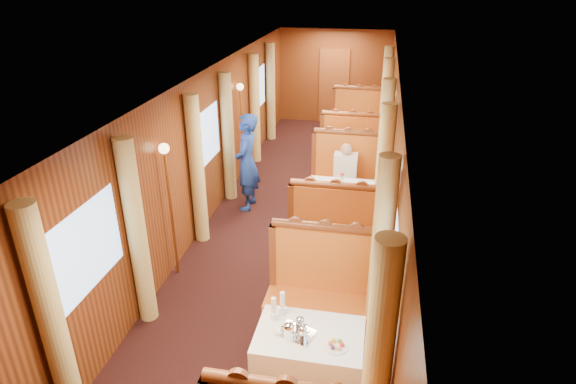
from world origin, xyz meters
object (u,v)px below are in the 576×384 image
(banquette_far_aft, at_px, (357,124))
(passenger, at_px, (345,170))
(table_near, at_px, (309,363))
(banquette_far_fwd, at_px, (351,152))
(fruit_plate, at_px, (336,345))
(steward, at_px, (247,162))
(teapot_back, at_px, (300,325))
(banquette_mid_fwd, at_px, (334,235))
(table_mid, at_px, (340,207))
(banquette_mid_aft, at_px, (346,180))
(tea_tray, at_px, (296,333))
(banquette_near_aft, at_px, (322,297))
(teapot_left, at_px, (289,333))
(rose_vase_far, at_px, (356,116))
(rose_vase_mid, at_px, (342,177))
(table_far, at_px, (354,139))
(teapot_right, at_px, (302,334))

(banquette_far_aft, relative_size, passenger, 1.76)
(table_near, bearing_deg, banquette_far_fwd, 90.00)
(fruit_plate, relative_size, steward, 0.13)
(banquette_far_fwd, xyz_separation_m, teapot_back, (-0.10, -5.95, 0.39))
(banquette_mid_fwd, bearing_deg, table_mid, 90.00)
(table_near, bearing_deg, banquette_mid_aft, 90.00)
(table_mid, relative_size, tea_tray, 3.09)
(banquette_far_fwd, bearing_deg, table_mid, -90.00)
(banquette_far_aft, xyz_separation_m, fruit_plate, (0.27, -8.14, 0.35))
(banquette_near_aft, xyz_separation_m, fruit_plate, (0.27, -1.14, 0.35))
(steward, bearing_deg, fruit_plate, 24.57)
(table_mid, relative_size, teapot_left, 5.75)
(fruit_plate, bearing_deg, tea_tray, 165.07)
(table_near, xyz_separation_m, table_mid, (0.00, 3.50, 0.00))
(banquette_mid_aft, relative_size, fruit_plate, 5.98)
(rose_vase_far, relative_size, steward, 0.21)
(banquette_mid_aft, relative_size, teapot_left, 7.34)
(banquette_mid_fwd, xyz_separation_m, rose_vase_mid, (0.00, 0.98, 0.50))
(banquette_mid_fwd, bearing_deg, banquette_mid_aft, 90.00)
(teapot_left, bearing_deg, steward, 128.71)
(table_mid, bearing_deg, fruit_plate, -85.76)
(table_far, distance_m, steward, 3.53)
(banquette_mid_fwd, distance_m, banquette_mid_aft, 2.03)
(banquette_near_aft, height_order, table_far, banquette_near_aft)
(banquette_mid_aft, xyz_separation_m, banquette_far_fwd, (0.00, 1.47, 0.00))
(table_far, distance_m, teapot_left, 7.12)
(fruit_plate, height_order, passenger, passenger)
(banquette_near_aft, distance_m, tea_tray, 1.10)
(banquette_far_fwd, bearing_deg, rose_vase_mid, -89.96)
(tea_tray, bearing_deg, teapot_left, -125.42)
(banquette_near_aft, xyz_separation_m, rose_vase_far, (0.01, 5.97, 0.50))
(table_near, bearing_deg, table_far, 90.00)
(tea_tray, bearing_deg, table_far, 88.98)
(banquette_mid_fwd, bearing_deg, teapot_left, -94.07)
(banquette_near_aft, relative_size, rose_vase_far, 3.72)
(banquette_mid_aft, xyz_separation_m, fruit_plate, (0.27, -4.64, 0.35))
(tea_tray, relative_size, rose_vase_far, 0.94)
(banquette_mid_fwd, height_order, rose_vase_mid, banquette_mid_fwd)
(banquette_mid_aft, height_order, teapot_right, banquette_mid_aft)
(table_mid, bearing_deg, teapot_left, -92.93)
(rose_vase_mid, bearing_deg, banquette_mid_fwd, -90.09)
(banquette_far_aft, bearing_deg, steward, -112.57)
(banquette_far_aft, height_order, teapot_back, banquette_far_aft)
(teapot_right, bearing_deg, banquette_mid_aft, 68.44)
(rose_vase_mid, xyz_separation_m, passenger, (-0.00, 0.78, -0.19))
(teapot_back, distance_m, rose_vase_far, 6.95)
(teapot_back, xyz_separation_m, fruit_plate, (0.37, -0.16, -0.04))
(teapot_left, bearing_deg, banquette_far_fwd, 106.52)
(table_near, relative_size, teapot_back, 7.01)
(table_far, relative_size, tea_tray, 3.09)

